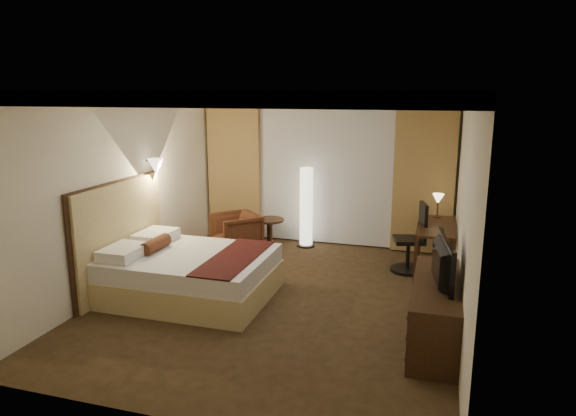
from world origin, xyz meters
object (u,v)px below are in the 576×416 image
(bed, at_px, (192,275))
(armchair, at_px, (236,231))
(dresser, at_px, (435,311))
(floor_lamp, at_px, (306,207))
(side_table, at_px, (270,234))
(desk, at_px, (435,249))
(office_chair, at_px, (409,237))
(television, at_px, (436,257))

(bed, relative_size, armchair, 2.81)
(armchair, height_order, dresser, armchair)
(armchair, height_order, floor_lamp, floor_lamp)
(side_table, bearing_deg, bed, -97.98)
(desk, xyz_separation_m, office_chair, (-0.39, -0.05, 0.16))
(bed, height_order, office_chair, office_chair)
(armchair, bearing_deg, desk, 42.85)
(armchair, relative_size, dresser, 0.42)
(side_table, height_order, floor_lamp, floor_lamp)
(armchair, distance_m, floor_lamp, 1.30)
(desk, bearing_deg, office_chair, -172.67)
(desk, distance_m, dresser, 2.25)
(bed, bearing_deg, floor_lamp, 71.62)
(armchair, distance_m, side_table, 0.60)
(armchair, height_order, television, television)
(desk, bearing_deg, floor_lamp, 160.90)
(television, bearing_deg, floor_lamp, 28.28)
(bed, distance_m, armchair, 2.02)
(armchair, relative_size, office_chair, 0.69)
(armchair, bearing_deg, bed, -39.71)
(floor_lamp, relative_size, dresser, 0.81)
(side_table, distance_m, office_chair, 2.44)
(floor_lamp, bearing_deg, bed, -108.38)
(bed, xyz_separation_m, armchair, (-0.19, 2.01, 0.07))
(armchair, distance_m, television, 4.11)
(bed, relative_size, floor_lamp, 1.46)
(floor_lamp, bearing_deg, desk, -19.10)
(side_table, bearing_deg, floor_lamp, 32.09)
(bed, relative_size, side_table, 3.81)
(dresser, bearing_deg, bed, 173.49)
(bed, height_order, side_table, bed)
(bed, distance_m, office_chair, 3.28)
(bed, distance_m, desk, 3.63)
(desk, relative_size, dresser, 0.75)
(armchair, xyz_separation_m, dresser, (3.34, -2.37, -0.03))
(armchair, bearing_deg, floor_lamp, 76.05)
(bed, relative_size, desk, 1.59)
(armchair, height_order, desk, desk)
(office_chair, bearing_deg, floor_lamp, 141.16)
(dresser, bearing_deg, armchair, 144.62)
(floor_lamp, relative_size, television, 1.45)
(bed, height_order, armchair, armchair)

